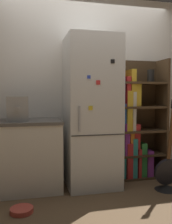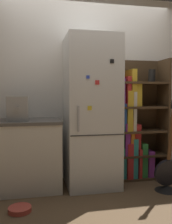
{
  "view_description": "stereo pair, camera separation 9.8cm",
  "coord_description": "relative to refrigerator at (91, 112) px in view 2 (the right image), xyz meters",
  "views": [
    {
      "loc": [
        -0.83,
        -3.05,
        1.21
      ],
      "look_at": [
        -0.06,
        0.15,
        0.97
      ],
      "focal_mm": 40.0,
      "sensor_mm": 36.0,
      "label": 1
    },
    {
      "loc": [
        -0.74,
        -3.07,
        1.21
      ],
      "look_at": [
        -0.06,
        0.15,
        0.97
      ],
      "focal_mm": 40.0,
      "sensor_mm": 36.0,
      "label": 2
    }
  ],
  "objects": [
    {
      "name": "refrigerator",
      "position": [
        0.0,
        0.0,
        0.0
      ],
      "size": [
        0.67,
        0.69,
        1.94
      ],
      "color": "white",
      "rests_on": "ground_plane"
    },
    {
      "name": "pet_bowl",
      "position": [
        -0.9,
        -0.61,
        -0.94
      ],
      "size": [
        0.24,
        0.24,
        0.05
      ],
      "color": "#D84C3F",
      "rests_on": "ground_plane"
    },
    {
      "name": "wall_back",
      "position": [
        0.0,
        0.36,
        0.33
      ],
      "size": [
        8.0,
        0.05,
        2.6
      ],
      "color": "white",
      "rests_on": "ground_plane"
    },
    {
      "name": "guitar",
      "position": [
        0.88,
        -0.41,
        -0.8
      ],
      "size": [
        0.34,
        0.3,
        1.15
      ],
      "color": "black",
      "rests_on": "ground_plane"
    },
    {
      "name": "espresso_machine",
      "position": [
        -0.93,
        -0.01,
        0.06
      ],
      "size": [
        0.25,
        0.36,
        0.3
      ],
      "color": "#A5A39E",
      "rests_on": "kitchen_counter"
    },
    {
      "name": "ground_plane",
      "position": [
        0.0,
        -0.12,
        -0.97
      ],
      "size": [
        16.0,
        16.0,
        0.0
      ],
      "primitive_type": "plane",
      "color": "brown"
    },
    {
      "name": "bookshelf",
      "position": [
        0.67,
        0.17,
        -0.25
      ],
      "size": [
        0.74,
        0.38,
        1.7
      ],
      "color": "#4C3823",
      "rests_on": "ground_plane"
    },
    {
      "name": "kitchen_counter",
      "position": [
        -0.83,
        0.02,
        -0.53
      ],
      "size": [
        0.86,
        0.64,
        0.88
      ],
      "color": "silver",
      "rests_on": "ground_plane"
    }
  ]
}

